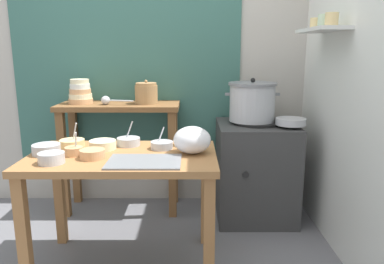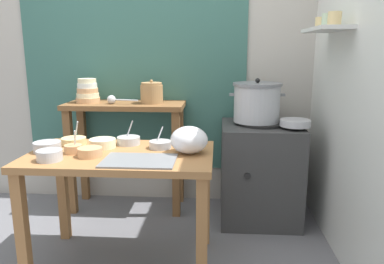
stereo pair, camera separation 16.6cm
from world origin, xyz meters
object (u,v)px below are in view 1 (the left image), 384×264
(prep_bowl_4, at_px, (101,144))
(prep_bowl_6, at_px, (91,154))
(prep_bowl_2, at_px, (127,141))
(prep_bowl_1, at_px, (50,158))
(prep_bowl_8, at_px, (185,141))
(ladle, at_px, (105,100))
(prep_bowl_0, at_px, (45,149))
(plastic_bag, at_px, (191,140))
(prep_table, at_px, (122,172))
(clay_pot, at_px, (145,93))
(stove_block, at_px, (254,170))
(steamer_pot, at_px, (251,102))
(wide_pan, at_px, (289,121))
(prep_bowl_5, at_px, (73,151))
(prep_bowl_3, at_px, (160,145))
(prep_bowl_7, at_px, (70,143))
(bowl_stack_enamel, at_px, (79,93))
(serving_tray, at_px, (143,162))
(back_shelf_table, at_px, (119,131))

(prep_bowl_4, xyz_separation_m, prep_bowl_6, (-0.01, -0.20, -0.00))
(prep_bowl_2, xyz_separation_m, prep_bowl_4, (-0.14, -0.09, 0.00))
(prep_bowl_1, relative_size, prep_bowl_6, 1.00)
(prep_bowl_4, distance_m, prep_bowl_8, 0.53)
(ladle, xyz_separation_m, prep_bowl_0, (-0.19, -0.78, -0.18))
(plastic_bag, bearing_deg, prep_table, -178.00)
(clay_pot, bearing_deg, prep_bowl_8, -62.81)
(stove_block, height_order, steamer_pot, steamer_pot)
(steamer_pot, xyz_separation_m, prep_bowl_4, (-1.02, -0.63, -0.18))
(wide_pan, bearing_deg, prep_bowl_5, -156.83)
(prep_table, distance_m, wide_pan, 1.29)
(prep_table, distance_m, prep_bowl_0, 0.47)
(prep_bowl_3, xyz_separation_m, prep_bowl_6, (-0.38, -0.21, 0.00))
(plastic_bag, xyz_separation_m, prep_bowl_1, (-0.76, -0.20, -0.05))
(stove_block, distance_m, clay_pot, 1.06)
(prep_bowl_7, bearing_deg, plastic_bag, -11.98)
(prep_bowl_0, height_order, prep_bowl_3, prep_bowl_3)
(prep_bowl_5, bearing_deg, plastic_bag, 3.44)
(bowl_stack_enamel, xyz_separation_m, prep_bowl_0, (0.04, -0.86, -0.23))
(wide_pan, height_order, prep_bowl_0, wide_pan)
(prep_table, xyz_separation_m, bowl_stack_enamel, (-0.49, 0.86, 0.38))
(prep_table, relative_size, serving_tray, 2.75)
(back_shelf_table, xyz_separation_m, wide_pan, (1.31, -0.27, 0.13))
(prep_bowl_6, height_order, prep_bowl_7, prep_bowl_7)
(steamer_pot, xyz_separation_m, prep_bowl_7, (-1.23, -0.56, -0.19))
(prep_bowl_1, xyz_separation_m, prep_bowl_4, (0.21, 0.30, -0.00))
(prep_table, xyz_separation_m, back_shelf_table, (-0.18, 0.85, 0.07))
(clay_pot, distance_m, serving_tray, 1.06)
(ladle, bearing_deg, prep_bowl_5, -91.31)
(ladle, xyz_separation_m, prep_bowl_3, (0.48, -0.66, -0.19))
(prep_bowl_4, relative_size, prep_bowl_7, 1.05)
(serving_tray, height_order, prep_bowl_7, prep_bowl_7)
(back_shelf_table, height_order, plastic_bag, back_shelf_table)
(plastic_bag, bearing_deg, prep_bowl_6, -169.46)
(steamer_pot, bearing_deg, serving_tray, -128.57)
(steamer_pot, bearing_deg, prep_bowl_5, -146.36)
(prep_bowl_1, bearing_deg, clay_pot, 69.06)
(plastic_bag, height_order, prep_bowl_7, plastic_bag)
(prep_bowl_5, bearing_deg, prep_bowl_6, -27.39)
(ladle, height_order, prep_bowl_8, ladle)
(ladle, height_order, serving_tray, ladle)
(prep_bowl_1, bearing_deg, prep_table, 27.70)
(ladle, height_order, prep_bowl_2, ladle)
(serving_tray, xyz_separation_m, prep_bowl_5, (-0.43, 0.14, 0.02))
(clay_pot, bearing_deg, prep_bowl_1, -110.94)
(prep_bowl_1, xyz_separation_m, prep_bowl_8, (0.72, 0.39, -0.00))
(prep_table, relative_size, back_shelf_table, 1.15)
(prep_bowl_0, height_order, prep_bowl_1, same)
(bowl_stack_enamel, xyz_separation_m, plastic_bag, (0.89, -0.84, -0.19))
(prep_bowl_0, bearing_deg, prep_bowl_5, -7.73)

